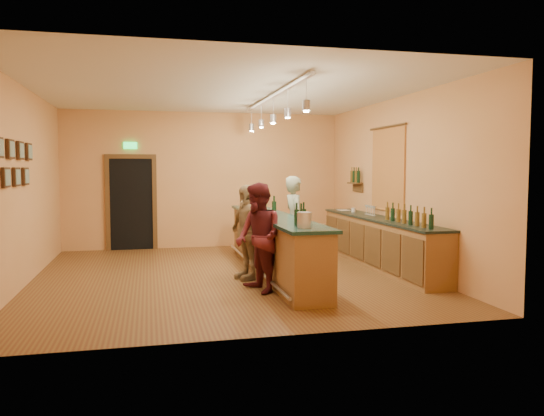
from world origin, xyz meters
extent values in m
plane|color=brown|center=(0.00, 0.00, 0.00)|extent=(7.00, 7.00, 0.00)
cube|color=silver|center=(0.00, 0.00, 3.20)|extent=(6.50, 7.00, 0.02)
cube|color=#C9884B|center=(0.00, 3.50, 1.60)|extent=(6.50, 0.02, 3.20)
cube|color=#C9884B|center=(0.00, -3.50, 1.60)|extent=(6.50, 0.02, 3.20)
cube|color=#C9884B|center=(-3.25, 0.00, 1.60)|extent=(0.02, 7.00, 3.20)
cube|color=#C9884B|center=(3.25, 0.00, 1.60)|extent=(0.02, 7.00, 3.20)
cube|color=black|center=(-1.70, 3.48, 1.05)|extent=(0.95, 0.06, 2.10)
cube|color=#4E3717|center=(-2.22, 3.46, 1.05)|extent=(0.10, 0.08, 2.10)
cube|color=#4E3717|center=(-1.18, 3.46, 1.05)|extent=(0.10, 0.08, 2.10)
cube|color=#4E3717|center=(-1.70, 3.46, 2.15)|extent=(1.15, 0.08, 0.10)
cube|color=#19E54C|center=(-1.70, 3.45, 2.40)|extent=(0.30, 0.04, 0.15)
cube|color=#A64121|center=(3.23, 0.40, 1.85)|extent=(0.03, 1.40, 1.60)
cube|color=#4E3717|center=(3.16, 1.90, 1.55)|extent=(0.16, 0.55, 0.03)
cube|color=#4E3717|center=(3.23, 1.90, 1.45)|extent=(0.03, 0.55, 0.18)
cube|color=brown|center=(2.97, 0.20, 0.45)|extent=(0.55, 4.50, 0.90)
cube|color=black|center=(2.97, 0.20, 0.92)|extent=(0.60, 4.55, 0.04)
cylinder|color=silver|center=(2.97, 1.50, 0.99)|extent=(0.09, 0.09, 0.09)
cube|color=silver|center=(2.94, 2.00, 0.95)|extent=(0.22, 0.30, 0.01)
cube|color=brown|center=(0.84, 0.00, 0.50)|extent=(0.60, 5.00, 1.00)
cube|color=#13312B|center=(0.84, 0.00, 1.02)|extent=(0.70, 5.10, 0.05)
cylinder|color=silver|center=(0.48, 0.00, 0.15)|extent=(0.05, 5.00, 0.05)
cylinder|color=silver|center=(0.79, -2.10, 1.16)|extent=(0.20, 0.20, 0.22)
cylinder|color=silver|center=(0.79, 1.20, 1.16)|extent=(0.20, 0.20, 0.22)
cube|color=silver|center=(0.84, 0.00, 3.14)|extent=(0.06, 4.60, 0.05)
cylinder|color=silver|center=(0.84, -2.00, 2.95)|extent=(0.01, 0.01, 0.35)
cylinder|color=#A5A5AD|center=(0.84, -2.00, 2.75)|extent=(0.11, 0.11, 0.14)
cylinder|color=#FFEABF|center=(0.84, -2.00, 2.67)|extent=(0.08, 0.08, 0.02)
cylinder|color=silver|center=(0.84, -1.00, 2.95)|extent=(0.01, 0.01, 0.35)
cylinder|color=#A5A5AD|center=(0.84, -1.00, 2.75)|extent=(0.11, 0.11, 0.14)
cylinder|color=#FFEABF|center=(0.84, -1.00, 2.67)|extent=(0.08, 0.08, 0.02)
cylinder|color=silver|center=(0.84, 0.00, 2.95)|extent=(0.01, 0.01, 0.35)
cylinder|color=#A5A5AD|center=(0.84, 0.00, 2.75)|extent=(0.11, 0.11, 0.14)
cylinder|color=#FFEABF|center=(0.84, 0.00, 2.67)|extent=(0.08, 0.08, 0.02)
cylinder|color=silver|center=(0.84, 1.00, 2.95)|extent=(0.01, 0.01, 0.35)
cylinder|color=#A5A5AD|center=(0.84, 1.00, 2.75)|extent=(0.11, 0.11, 0.14)
cylinder|color=#FFEABF|center=(0.84, 1.00, 2.67)|extent=(0.08, 0.08, 0.02)
cylinder|color=silver|center=(0.84, 2.00, 2.95)|extent=(0.01, 0.01, 0.35)
cylinder|color=#A5A5AD|center=(0.84, 2.00, 2.75)|extent=(0.11, 0.11, 0.14)
cylinder|color=#FFEABF|center=(0.84, 2.00, 2.67)|extent=(0.08, 0.08, 0.02)
imported|color=gray|center=(1.39, 0.54, 0.87)|extent=(0.45, 0.66, 1.73)
imported|color=#59191E|center=(0.29, -1.38, 0.83)|extent=(0.82, 0.95, 1.67)
imported|color=#997A51|center=(0.29, -0.39, 0.80)|extent=(0.67, 1.02, 1.60)
cylinder|color=#9C6E46|center=(2.44, 2.20, 0.60)|extent=(0.30, 0.30, 0.04)
cylinder|color=#9C6E46|center=(2.56, 2.20, 0.29)|extent=(0.04, 0.04, 0.59)
cylinder|color=#9C6E46|center=(2.39, 2.30, 0.29)|extent=(0.04, 0.04, 0.59)
cylinder|color=#9C6E46|center=(2.39, 2.10, 0.29)|extent=(0.04, 0.04, 0.59)
camera|label=1|loc=(-1.31, -9.13, 1.87)|focal=35.00mm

